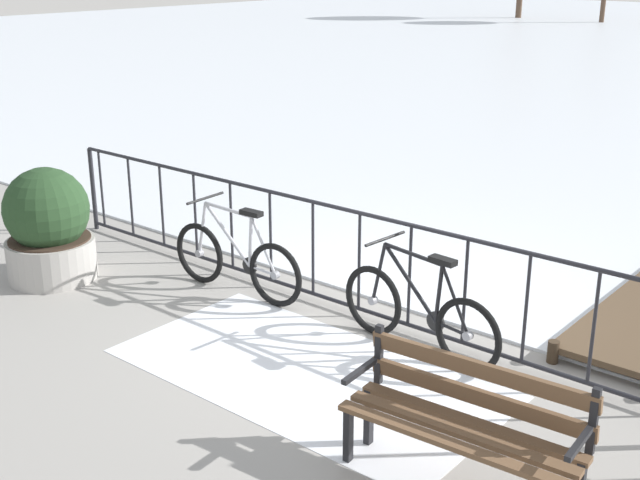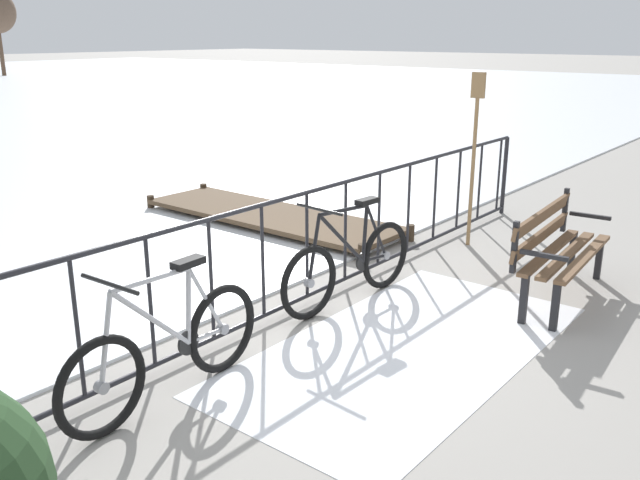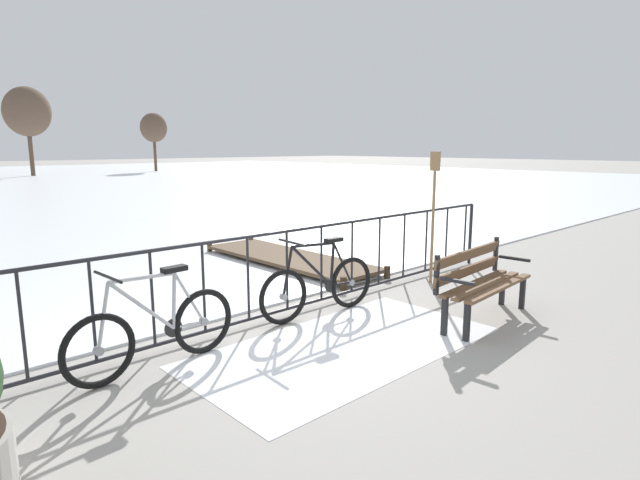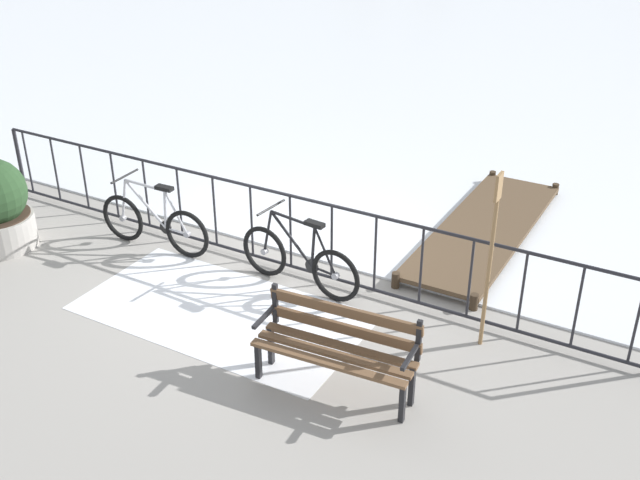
{
  "view_description": "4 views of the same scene",
  "coord_description": "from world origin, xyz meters",
  "px_view_note": "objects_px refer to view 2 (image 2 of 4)",
  "views": [
    {
      "loc": [
        4.11,
        -5.88,
        3.34
      ],
      "look_at": [
        -0.49,
        -0.35,
        0.83
      ],
      "focal_mm": 46.23,
      "sensor_mm": 36.0,
      "label": 1
    },
    {
      "loc": [
        -4.13,
        -3.69,
        2.38
      ],
      "look_at": [
        0.04,
        -0.35,
        0.74
      ],
      "focal_mm": 37.82,
      "sensor_mm": 36.0,
      "label": 2
    },
    {
      "loc": [
        -3.57,
        -4.69,
        2.05
      ],
      "look_at": [
        0.83,
        -0.01,
        0.88
      ],
      "focal_mm": 28.74,
      "sensor_mm": 36.0,
      "label": 3
    },
    {
      "loc": [
        4.69,
        -6.99,
        4.78
      ],
      "look_at": [
        0.96,
        -0.45,
        0.83
      ],
      "focal_mm": 42.5,
      "sensor_mm": 36.0,
      "label": 4
    }
  ],
  "objects_px": {
    "park_bench": "(557,245)",
    "oar_upright": "(474,149)",
    "bicycle_near_railing": "(168,350)",
    "bicycle_second": "(350,264)"
  },
  "relations": [
    {
      "from": "oar_upright",
      "to": "bicycle_near_railing",
      "type": "bearing_deg",
      "value": -179.43
    },
    {
      "from": "park_bench",
      "to": "oar_upright",
      "type": "xyz_separation_m",
      "value": [
        1.01,
        1.38,
        0.63
      ]
    },
    {
      "from": "park_bench",
      "to": "oar_upright",
      "type": "height_order",
      "value": "oar_upright"
    },
    {
      "from": "oar_upright",
      "to": "park_bench",
      "type": "bearing_deg",
      "value": -126.15
    },
    {
      "from": "bicycle_near_railing",
      "to": "oar_upright",
      "type": "xyz_separation_m",
      "value": [
        4.46,
        0.04,
        0.77
      ]
    },
    {
      "from": "bicycle_second",
      "to": "park_bench",
      "type": "height_order",
      "value": "bicycle_second"
    },
    {
      "from": "bicycle_near_railing",
      "to": "bicycle_second",
      "type": "xyz_separation_m",
      "value": [
        2.16,
        0.09,
        0.0
      ]
    },
    {
      "from": "bicycle_second",
      "to": "oar_upright",
      "type": "bearing_deg",
      "value": -1.07
    },
    {
      "from": "bicycle_second",
      "to": "oar_upright",
      "type": "distance_m",
      "value": 2.42
    },
    {
      "from": "bicycle_second",
      "to": "oar_upright",
      "type": "xyz_separation_m",
      "value": [
        2.3,
        -0.04,
        0.77
      ]
    }
  ]
}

